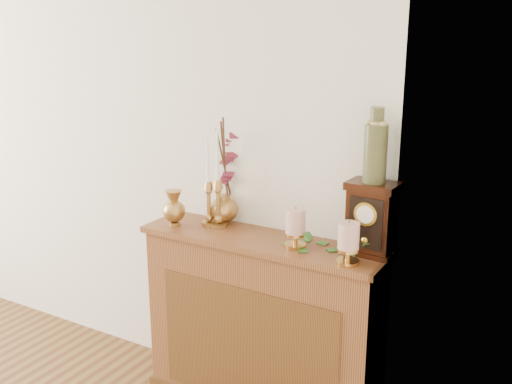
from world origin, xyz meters
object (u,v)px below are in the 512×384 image
Objects in this scene: candlestick_left at (209,196)px; ginger_jar at (228,174)px; ceramic_vase at (376,149)px; candlestick_center at (218,196)px; bud_vase at (174,209)px; mantel_clock at (371,219)px.

ginger_jar reaches higher than candlestick_left.
ceramic_vase is at bearing -4.87° from ginger_jar.
candlestick_center is at bearing -177.03° from ceramic_vase.
candlestick_left is 0.91m from ceramic_vase.
ginger_jar is at bearing 175.13° from ceramic_vase.
ceramic_vase reaches higher than ginger_jar.
candlestick_center is 0.85m from ceramic_vase.
candlestick_left is 2.54× the size of bud_vase.
candlestick_center is at bearing -174.26° from mantel_clock.
bud_vase is at bearing -147.09° from candlestick_left.
ginger_jar reaches higher than mantel_clock.
candlestick_left reaches higher than bud_vase.
ceramic_vase is (0.85, 0.04, 0.32)m from candlestick_left.
candlestick_center is at bearing -84.81° from ginger_jar.
ceramic_vase is at bearing 7.80° from bud_vase.
ceramic_vase reaches higher than mantel_clock.
candlestick_center is 0.24m from bud_vase.
candlestick_center is 2.73× the size of bud_vase.
ceramic_vase is (0.80, -0.07, 0.23)m from ginger_jar.
bud_vase is 0.33× the size of ginger_jar.
ginger_jar is (0.05, 0.11, 0.10)m from candlestick_left.
candlestick_center is 1.54× the size of ceramic_vase.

